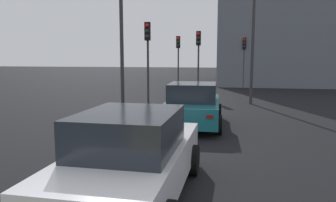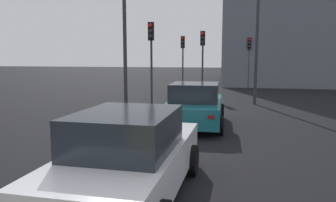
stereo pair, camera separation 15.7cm
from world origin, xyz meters
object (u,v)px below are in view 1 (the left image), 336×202
Objects in this scene: traffic_light_near_left at (178,51)px; traffic_light_far_left at (198,50)px; traffic_light_far_right at (244,52)px; street_lamp_kerbside at (121,15)px; car_white_second at (133,157)px; traffic_light_near_right at (148,46)px; street_lamp_far at (254,5)px; car_teal_lead at (193,105)px.

traffic_light_near_left is 4.29m from traffic_light_far_left.
traffic_light_far_right is 14.50m from street_lamp_kerbside.
street_lamp_kerbside is at bearing -19.10° from traffic_light_far_right.
traffic_light_near_left reaches higher than traffic_light_far_right.
car_white_second is 0.60× the size of street_lamp_kerbside.
traffic_light_near_right is 5.86m from street_lamp_far.
car_teal_lead is 13.62m from traffic_light_near_left.
traffic_light_near_left is 10.96m from street_lamp_kerbside.
car_white_second reaches higher than car_teal_lead.
traffic_light_near_right reaches higher than car_teal_lead.
street_lamp_far is (6.12, -2.38, 4.38)m from car_teal_lead.
car_white_second is at bearing 10.35° from traffic_light_near_right.
street_lamp_kerbside reaches higher than traffic_light_far_right.
traffic_light_near_left is at bearing -3.87° from street_lamp_kerbside.
street_lamp_kerbside reaches higher than traffic_light_near_left.
car_teal_lead is 0.58× the size of street_lamp_kerbside.
street_lamp_kerbside is at bearing 53.85° from car_teal_lead.
car_teal_lead is 1.04× the size of traffic_light_near_left.
car_white_second is at bearing -159.85° from street_lamp_kerbside.
traffic_light_near_right reaches higher than traffic_light_far_right.
traffic_light_near_left is at bearing -60.09° from traffic_light_far_right.
car_white_second is (-6.27, 0.29, 0.01)m from car_teal_lead.
car_teal_lead is at bearing -2.05° from car_white_second.
car_teal_lead is at bearing 15.29° from traffic_light_near_left.
traffic_light_near_right is (4.46, 2.83, 2.27)m from car_teal_lead.
traffic_light_far_left is 0.57× the size of street_lamp_kerbside.
traffic_light_near_left is 8.96m from street_lamp_far.
car_teal_lead is 1.04× the size of traffic_light_far_right.
car_teal_lead is 15.88m from traffic_light_far_right.
traffic_light_near_right is (-8.70, 0.12, 0.09)m from traffic_light_near_left.
street_lamp_kerbside is 7.01m from street_lamp_far.
traffic_light_far_left is 4.99m from street_lamp_far.
traffic_light_near_right is at bearing 107.68° from street_lamp_far.
car_teal_lead is 7.89m from street_lamp_far.
street_lamp_kerbside reaches higher than traffic_light_far_left.
street_lamp_kerbside is (-7.02, 2.67, 1.33)m from traffic_light_far_left.
traffic_light_far_left reaches higher than car_teal_lead.
traffic_light_far_right is (15.56, -2.30, 2.16)m from car_teal_lead.
traffic_light_near_right is 1.04× the size of traffic_light_far_right.
street_lamp_kerbside is at bearing -18.84° from traffic_light_near_right.
street_lamp_kerbside reaches higher than car_teal_lead.
traffic_light_near_left is 0.99× the size of traffic_light_far_left.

